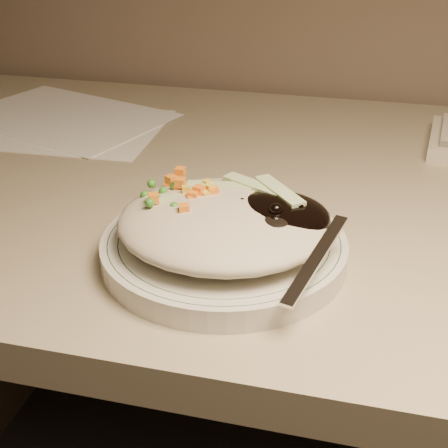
# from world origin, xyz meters

# --- Properties ---
(desk) EXTENTS (1.40, 0.70, 0.74)m
(desk) POSITION_xyz_m (0.00, 1.38, 0.54)
(desk) COLOR gray
(desk) RESTS_ON ground
(plate) EXTENTS (0.23, 0.23, 0.02)m
(plate) POSITION_xyz_m (-0.07, 1.19, 0.75)
(plate) COLOR silver
(plate) RESTS_ON desk
(plate_rim) EXTENTS (0.22, 0.22, 0.00)m
(plate_rim) POSITION_xyz_m (-0.07, 1.19, 0.76)
(plate_rim) COLOR #144723
(plate_rim) RESTS_ON plate
(meal) EXTENTS (0.21, 0.19, 0.05)m
(meal) POSITION_xyz_m (-0.07, 1.19, 0.78)
(meal) COLOR #B7AE94
(meal) RESTS_ON plate
(papers) EXTENTS (0.35, 0.30, 0.00)m
(papers) POSITION_xyz_m (-0.41, 1.51, 0.74)
(papers) COLOR white
(papers) RESTS_ON desk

